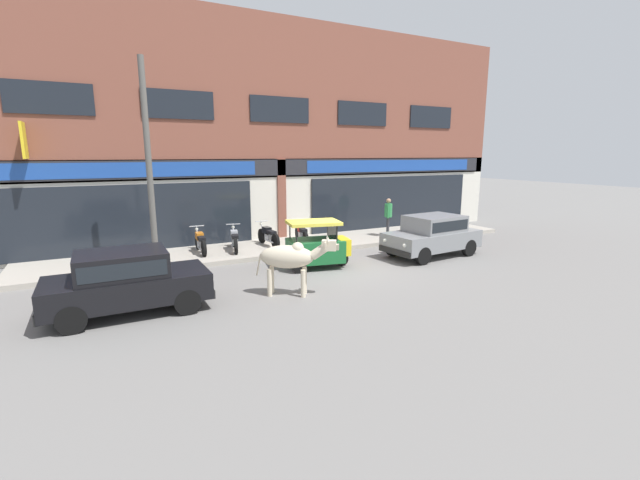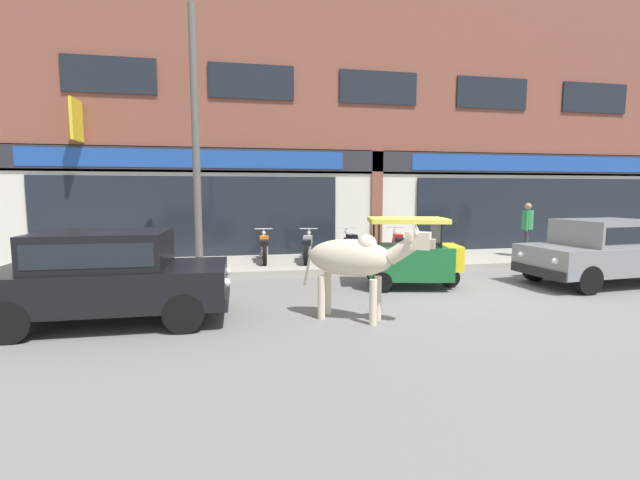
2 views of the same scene
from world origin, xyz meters
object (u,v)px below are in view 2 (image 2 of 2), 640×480
motorcycle_0 (264,248)px  motorcycle_3 (398,245)px  cow (356,259)px  motorcycle_2 (353,246)px  auto_rickshaw (412,257)px  motorcycle_1 (307,247)px  utility_pole (196,141)px  car_1 (604,248)px  pedestrian (527,224)px  car_0 (109,272)px

motorcycle_0 → motorcycle_3: (3.87, -0.16, 0.00)m
cow → motorcycle_2: 5.49m
auto_rickshaw → motorcycle_1: bearing=121.3°
motorcycle_0 → utility_pole: utility_pole is taller
car_1 → motorcycle_1: 7.12m
motorcycle_1 → motorcycle_2: bearing=6.8°
motorcycle_0 → pedestrian: 7.79m
motorcycle_0 → utility_pole: size_ratio=0.29×
car_1 → utility_pole: utility_pole is taller
auto_rickshaw → utility_pole: 5.67m
auto_rickshaw → motorcycle_0: (-3.01, 3.19, -0.11)m
car_0 → motorcycle_3: car_0 is taller
car_1 → utility_pole: bearing=164.7°
pedestrian → motorcycle_0: bearing=176.0°
car_1 → utility_pole: (-9.01, 2.46, 2.45)m
motorcycle_2 → utility_pole: bearing=-163.9°
motorcycle_2 → motorcycle_3: same height
motorcycle_1 → pedestrian: 6.60m
car_0 → motorcycle_0: car_0 is taller
auto_rickshaw → motorcycle_2: auto_rickshaw is taller
pedestrian → car_1: bearing=-96.8°
auto_rickshaw → pedestrian: size_ratio=1.32×
auto_rickshaw → car_0: bearing=-164.7°
car_1 → auto_rickshaw: auto_rickshaw is taller
motorcycle_0 → cow: bearing=-77.8°
motorcycle_1 → motorcycle_3: 2.68m
car_1 → motorcycle_3: size_ratio=2.07×
auto_rickshaw → motorcycle_3: auto_rickshaw is taller
motorcycle_2 → utility_pole: size_ratio=0.29×
motorcycle_2 → utility_pole: utility_pole is taller
pedestrian → motorcycle_1: bearing=176.8°
motorcycle_1 → motorcycle_2: size_ratio=0.99×
motorcycle_0 → pedestrian: (7.75, -0.54, 0.60)m
car_0 → motorcycle_3: bearing=34.9°
motorcycle_3 → cow: bearing=-117.9°
motorcycle_3 → pedestrian: bearing=-5.6°
car_0 → motorcycle_1: (3.88, 4.56, -0.27)m
auto_rickshaw → utility_pole: size_ratio=0.34×
cow → car_0: (-3.84, 0.56, -0.19)m
car_0 → utility_pole: size_ratio=0.58×
motorcycle_0 → car_0: bearing=-119.6°
utility_pole → car_1: bearing=-15.3°
car_0 → utility_pole: (1.05, 3.52, 2.45)m
auto_rickshaw → motorcycle_3: bearing=74.1°
cow → car_0: cow is taller
pedestrian → utility_pole: (-9.39, -0.69, 2.12)m
car_0 → motorcycle_3: (6.56, 4.58, -0.27)m
cow → motorcycle_1: size_ratio=1.06×
auto_rickshaw → pedestrian: pedestrian is taller
motorcycle_1 → utility_pole: 4.05m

